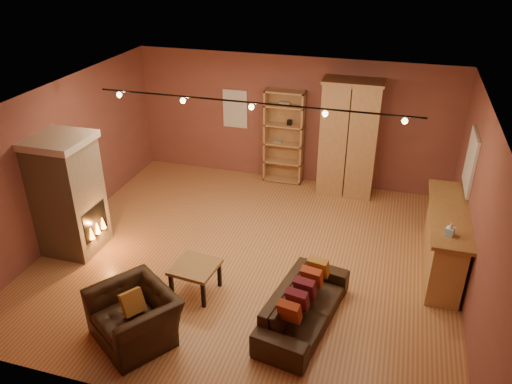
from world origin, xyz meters
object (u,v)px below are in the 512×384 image
(bookcase, at_px, (284,136))
(bar_counter, at_px, (444,240))
(loveseat, at_px, (304,300))
(coffee_table, at_px, (195,269))
(fireplace, at_px, (68,195))
(armoire, at_px, (349,138))
(armchair, at_px, (134,309))

(bookcase, bearing_deg, bar_counter, -37.60)
(bookcase, height_order, loveseat, bookcase)
(loveseat, height_order, coffee_table, loveseat)
(fireplace, relative_size, armoire, 0.86)
(fireplace, relative_size, bar_counter, 0.93)
(armoire, distance_m, coffee_table, 4.56)
(fireplace, bearing_deg, coffee_table, -12.79)
(fireplace, xyz_separation_m, bar_counter, (6.24, 1.17, -0.50))
(armchair, bearing_deg, armoire, 101.22)
(loveseat, bearing_deg, armoire, 9.64)
(fireplace, xyz_separation_m, bookcase, (2.91, 3.74, 0.01))
(bookcase, distance_m, armoire, 1.45)
(bar_counter, height_order, armchair, bar_counter)
(fireplace, distance_m, armoire, 5.59)
(fireplace, bearing_deg, loveseat, -10.31)
(armoire, bearing_deg, bar_counter, -51.04)
(bookcase, height_order, armchair, bookcase)
(loveseat, bearing_deg, bookcase, 27.17)
(bar_counter, distance_m, coffee_table, 4.09)
(bookcase, relative_size, loveseat, 1.03)
(fireplace, bearing_deg, bar_counter, 10.63)
(armoire, xyz_separation_m, bar_counter, (1.91, -2.36, -0.69))
(armchair, bearing_deg, fireplace, 174.66)
(armoire, relative_size, bar_counter, 1.08)
(loveseat, height_order, armchair, armchair)
(fireplace, distance_m, armchair, 2.80)
(fireplace, bearing_deg, armoire, 39.22)
(bookcase, xyz_separation_m, armchair, (-0.78, -5.47, -0.57))
(loveseat, xyz_separation_m, armchair, (-2.17, -0.96, 0.10))
(bookcase, distance_m, loveseat, 4.78)
(bar_counter, relative_size, coffee_table, 3.15)
(armoire, height_order, armchair, armoire)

